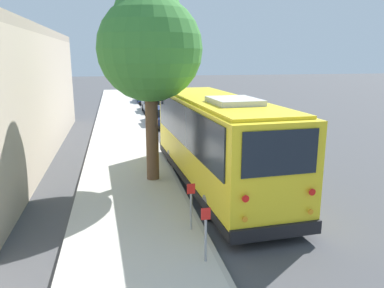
# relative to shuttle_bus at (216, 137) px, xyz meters

# --- Properties ---
(ground_plane) EXTENTS (160.00, 160.00, 0.00)m
(ground_plane) POSITION_rel_shuttle_bus_xyz_m (1.50, -0.36, -1.88)
(ground_plane) COLOR #474749
(sidewalk_slab) EXTENTS (80.00, 3.62, 0.15)m
(sidewalk_slab) POSITION_rel_shuttle_bus_xyz_m (1.50, 3.27, -1.81)
(sidewalk_slab) COLOR beige
(sidewalk_slab) RESTS_ON ground
(curb_strip) EXTENTS (80.00, 0.14, 0.15)m
(curb_strip) POSITION_rel_shuttle_bus_xyz_m (1.50, 1.39, -1.81)
(curb_strip) COLOR #AAA69D
(curb_strip) RESTS_ON ground
(shuttle_bus) EXTENTS (10.16, 3.20, 3.50)m
(shuttle_bus) POSITION_rel_shuttle_bus_xyz_m (0.00, 0.00, 0.00)
(shuttle_bus) COLOR yellow
(shuttle_bus) RESTS_ON ground
(parked_sedan_navy) EXTENTS (4.43, 1.90, 1.26)m
(parked_sedan_navy) POSITION_rel_shuttle_bus_xyz_m (13.13, 0.44, -1.30)
(parked_sedan_navy) COLOR #19234C
(parked_sedan_navy) RESTS_ON ground
(parked_sedan_gray) EXTENTS (4.33, 1.91, 1.29)m
(parked_sedan_gray) POSITION_rel_shuttle_bus_xyz_m (19.39, 0.29, -1.29)
(parked_sedan_gray) COLOR slate
(parked_sedan_gray) RESTS_ON ground
(parked_sedan_blue) EXTENTS (4.41, 1.75, 1.30)m
(parked_sedan_blue) POSITION_rel_shuttle_bus_xyz_m (26.62, 0.48, -1.28)
(parked_sedan_blue) COLOR navy
(parked_sedan_blue) RESTS_ON ground
(parked_sedan_black) EXTENTS (4.35, 1.98, 1.33)m
(parked_sedan_black) POSITION_rel_shuttle_bus_xyz_m (32.57, 0.12, -1.26)
(parked_sedan_black) COLOR black
(parked_sedan_black) RESTS_ON ground
(street_tree) EXTENTS (3.80, 3.80, 7.36)m
(street_tree) POSITION_rel_shuttle_bus_xyz_m (0.96, 2.28, 3.39)
(street_tree) COLOR brown
(street_tree) RESTS_ON sidewalk_slab
(sign_post_near) EXTENTS (0.06, 0.22, 1.32)m
(sign_post_near) POSITION_rel_shuttle_bus_xyz_m (-5.41, 1.71, -1.05)
(sign_post_near) COLOR gray
(sign_post_near) RESTS_ON sidewalk_slab
(sign_post_far) EXTENTS (0.06, 0.22, 1.32)m
(sign_post_far) POSITION_rel_shuttle_bus_xyz_m (-3.74, 1.71, -1.05)
(sign_post_far) COLOR gray
(sign_post_far) RESTS_ON sidewalk_slab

